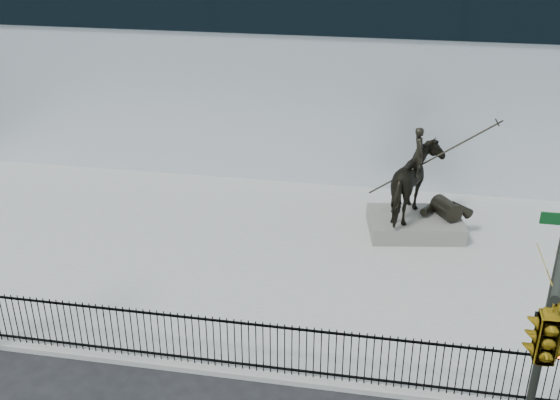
# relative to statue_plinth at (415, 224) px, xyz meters

# --- Properties ---
(plaza) EXTENTS (30.00, 12.00, 0.15)m
(plaza) POSITION_rel_statue_plinth_xyz_m (-4.65, -2.48, -0.37)
(plaza) COLOR gray
(plaza) RESTS_ON ground
(building) EXTENTS (44.00, 14.00, 9.00)m
(building) POSITION_rel_statue_plinth_xyz_m (-4.65, 10.52, 4.05)
(building) COLOR silver
(building) RESTS_ON ground
(picket_fence) EXTENTS (22.10, 0.10, 1.50)m
(picket_fence) POSITION_rel_statue_plinth_xyz_m (-4.65, -8.23, 0.45)
(picket_fence) COLOR black
(picket_fence) RESTS_ON plaza
(statue_plinth) EXTENTS (3.49, 2.67, 0.60)m
(statue_plinth) POSITION_rel_statue_plinth_xyz_m (0.00, 0.00, 0.00)
(statue_plinth) COLOR #5C5A54
(statue_plinth) RESTS_ON plaza
(equestrian_statue) EXTENTS (4.03, 2.83, 3.45)m
(equestrian_statue) POSITION_rel_statue_plinth_xyz_m (0.06, 0.01, 1.55)
(equestrian_statue) COLOR black
(equestrian_statue) RESTS_ON statue_plinth
(traffic_signal_right) EXTENTS (2.17, 6.86, 7.00)m
(traffic_signal_right) POSITION_rel_statue_plinth_xyz_m (1.81, -11.49, 4.40)
(traffic_signal_right) COLOR black
(traffic_signal_right) RESTS_ON ground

